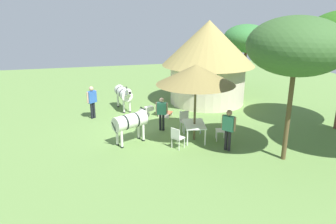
{
  "coord_description": "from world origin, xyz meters",
  "views": [
    {
      "loc": [
        14.27,
        -2.79,
        5.59
      ],
      "look_at": [
        0.59,
        0.5,
        1.0
      ],
      "focal_mm": 34.63,
      "sensor_mm": 36.0,
      "label": 1
    }
  ],
  "objects_px": {
    "shade_umbrella": "(196,75)",
    "striped_lounge_chair": "(164,111)",
    "zebra_nearest_camera": "(131,121)",
    "patio_dining_table": "(194,125)",
    "guest_behind_table": "(162,111)",
    "patio_chair_near_lawn": "(177,137)",
    "zebra_by_umbrella": "(124,93)",
    "standing_watcher": "(92,99)",
    "acacia_tree_behind_hut": "(247,39)",
    "patio_chair_west_end": "(223,129)",
    "thatched_hut": "(208,58)",
    "guest_beside_umbrella": "(228,126)",
    "acacia_tree_far_lawn": "(297,46)",
    "patio_chair_near_hut": "(185,119)"
  },
  "relations": [
    {
      "from": "thatched_hut",
      "to": "patio_chair_west_end",
      "type": "bearing_deg",
      "value": -13.4
    },
    {
      "from": "patio_chair_near_lawn",
      "to": "patio_chair_west_end",
      "type": "bearing_deg",
      "value": 63.64
    },
    {
      "from": "patio_chair_near_lawn",
      "to": "zebra_by_umbrella",
      "type": "bearing_deg",
      "value": 158.32
    },
    {
      "from": "thatched_hut",
      "to": "patio_chair_near_hut",
      "type": "xyz_separation_m",
      "value": [
        4.22,
        -2.64,
        -2.16
      ]
    },
    {
      "from": "standing_watcher",
      "to": "striped_lounge_chair",
      "type": "xyz_separation_m",
      "value": [
        0.53,
        3.72,
        -0.78
      ]
    },
    {
      "from": "patio_chair_near_lawn",
      "to": "zebra_by_umbrella",
      "type": "height_order",
      "value": "zebra_by_umbrella"
    },
    {
      "from": "patio_chair_west_end",
      "to": "standing_watcher",
      "type": "xyz_separation_m",
      "value": [
        -4.32,
        -5.46,
        0.51
      ]
    },
    {
      "from": "shade_umbrella",
      "to": "acacia_tree_behind_hut",
      "type": "relative_size",
      "value": 0.75
    },
    {
      "from": "patio_chair_near_lawn",
      "to": "striped_lounge_chair",
      "type": "distance_m",
      "value": 4.22
    },
    {
      "from": "patio_chair_near_hut",
      "to": "acacia_tree_far_lawn",
      "type": "xyz_separation_m",
      "value": [
        3.86,
        2.83,
        3.76
      ]
    },
    {
      "from": "patio_chair_west_end",
      "to": "acacia_tree_behind_hut",
      "type": "relative_size",
      "value": 0.2
    },
    {
      "from": "patio_chair_west_end",
      "to": "striped_lounge_chair",
      "type": "relative_size",
      "value": 0.93
    },
    {
      "from": "acacia_tree_behind_hut",
      "to": "guest_behind_table",
      "type": "bearing_deg",
      "value": -47.92
    },
    {
      "from": "standing_watcher",
      "to": "acacia_tree_behind_hut",
      "type": "bearing_deg",
      "value": 165.76
    },
    {
      "from": "thatched_hut",
      "to": "patio_dining_table",
      "type": "height_order",
      "value": "thatched_hut"
    },
    {
      "from": "zebra_nearest_camera",
      "to": "shade_umbrella",
      "type": "bearing_deg",
      "value": 56.12
    },
    {
      "from": "standing_watcher",
      "to": "acacia_tree_behind_hut",
      "type": "relative_size",
      "value": 0.38
    },
    {
      "from": "acacia_tree_behind_hut",
      "to": "zebra_by_umbrella",
      "type": "bearing_deg",
      "value": -70.54
    },
    {
      "from": "shade_umbrella",
      "to": "striped_lounge_chair",
      "type": "distance_m",
      "value": 4.39
    },
    {
      "from": "zebra_by_umbrella",
      "to": "striped_lounge_chair",
      "type": "bearing_deg",
      "value": 130.74
    },
    {
      "from": "patio_dining_table",
      "to": "guest_behind_table",
      "type": "distance_m",
      "value": 1.86
    },
    {
      "from": "zebra_nearest_camera",
      "to": "zebra_by_umbrella",
      "type": "relative_size",
      "value": 0.85
    },
    {
      "from": "zebra_by_umbrella",
      "to": "acacia_tree_behind_hut",
      "type": "distance_m",
      "value": 9.76
    },
    {
      "from": "patio_dining_table",
      "to": "striped_lounge_chair",
      "type": "bearing_deg",
      "value": -170.82
    },
    {
      "from": "patio_dining_table",
      "to": "patio_chair_near_hut",
      "type": "height_order",
      "value": "patio_chair_near_hut"
    },
    {
      "from": "standing_watcher",
      "to": "striped_lounge_chair",
      "type": "relative_size",
      "value": 1.77
    },
    {
      "from": "zebra_nearest_camera",
      "to": "thatched_hut",
      "type": "bearing_deg",
      "value": 106.55
    },
    {
      "from": "patio_chair_near_lawn",
      "to": "acacia_tree_far_lawn",
      "type": "distance_m",
      "value": 5.64
    },
    {
      "from": "guest_behind_table",
      "to": "patio_chair_west_end",
      "type": "bearing_deg",
      "value": -14.89
    },
    {
      "from": "patio_chair_near_hut",
      "to": "patio_chair_near_lawn",
      "type": "bearing_deg",
      "value": 61.49
    },
    {
      "from": "standing_watcher",
      "to": "acacia_tree_behind_hut",
      "type": "distance_m",
      "value": 11.69
    },
    {
      "from": "patio_chair_west_end",
      "to": "standing_watcher",
      "type": "height_order",
      "value": "standing_watcher"
    },
    {
      "from": "patio_chair_west_end",
      "to": "zebra_nearest_camera",
      "type": "distance_m",
      "value": 3.98
    },
    {
      "from": "patio_chair_near_hut",
      "to": "zebra_by_umbrella",
      "type": "distance_m",
      "value": 4.57
    },
    {
      "from": "zebra_nearest_camera",
      "to": "patio_chair_west_end",
      "type": "bearing_deg",
      "value": 53.02
    },
    {
      "from": "patio_chair_west_end",
      "to": "zebra_nearest_camera",
      "type": "bearing_deg",
      "value": 96.88
    },
    {
      "from": "shade_umbrella",
      "to": "striped_lounge_chair",
      "type": "relative_size",
      "value": 3.45
    },
    {
      "from": "guest_beside_umbrella",
      "to": "zebra_by_umbrella",
      "type": "distance_m",
      "value": 7.34
    },
    {
      "from": "thatched_hut",
      "to": "standing_watcher",
      "type": "height_order",
      "value": "thatched_hut"
    },
    {
      "from": "patio_chair_west_end",
      "to": "guest_beside_umbrella",
      "type": "bearing_deg",
      "value": -175.69
    },
    {
      "from": "guest_beside_umbrella",
      "to": "patio_chair_west_end",
      "type": "bearing_deg",
      "value": -51.38
    },
    {
      "from": "patio_chair_near_hut",
      "to": "patio_chair_near_lawn",
      "type": "xyz_separation_m",
      "value": [
        1.97,
        -0.91,
        0.0
      ]
    },
    {
      "from": "guest_beside_umbrella",
      "to": "standing_watcher",
      "type": "height_order",
      "value": "guest_beside_umbrella"
    },
    {
      "from": "patio_dining_table",
      "to": "guest_behind_table",
      "type": "relative_size",
      "value": 0.96
    },
    {
      "from": "thatched_hut",
      "to": "zebra_nearest_camera",
      "type": "height_order",
      "value": "thatched_hut"
    },
    {
      "from": "acacia_tree_far_lawn",
      "to": "patio_chair_near_hut",
      "type": "bearing_deg",
      "value": -143.75
    },
    {
      "from": "guest_beside_umbrella",
      "to": "zebra_nearest_camera",
      "type": "distance_m",
      "value": 4.05
    },
    {
      "from": "shade_umbrella",
      "to": "guest_behind_table",
      "type": "xyz_separation_m",
      "value": [
        -1.43,
        -1.14,
        -1.95
      ]
    },
    {
      "from": "thatched_hut",
      "to": "standing_watcher",
      "type": "xyz_separation_m",
      "value": [
        1.47,
        -6.84,
        -1.65
      ]
    },
    {
      "from": "striped_lounge_chair",
      "to": "zebra_nearest_camera",
      "type": "bearing_deg",
      "value": 0.31
    }
  ]
}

